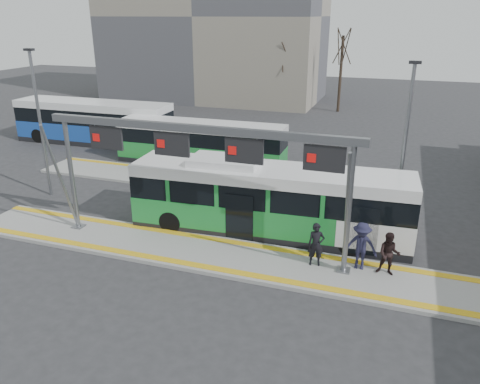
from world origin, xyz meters
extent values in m
plane|color=#2D2D30|center=(0.00, 0.00, 0.00)|extent=(120.00, 120.00, 0.00)
cube|color=gray|center=(0.00, 0.00, 0.07)|extent=(22.00, 3.00, 0.15)
cube|color=gray|center=(-4.00, 8.00, 0.07)|extent=(20.00, 3.00, 0.15)
cube|color=gold|center=(0.00, 1.15, 0.16)|extent=(22.00, 0.35, 0.02)
cube|color=gold|center=(0.00, -1.15, 0.16)|extent=(22.00, 0.35, 0.02)
cube|color=gold|center=(-4.00, 9.15, 0.16)|extent=(20.00, 0.35, 0.02)
cylinder|color=slate|center=(-6.50, 0.30, 2.67)|extent=(0.20, 0.20, 5.05)
cube|color=slate|center=(-6.50, 0.30, 0.18)|extent=(0.50, 0.50, 0.06)
cylinder|color=slate|center=(-6.50, -0.40, 2.67)|extent=(0.12, 1.46, 4.90)
cylinder|color=slate|center=(5.50, 0.30, 2.67)|extent=(0.20, 0.20, 5.05)
cube|color=slate|center=(5.50, 0.30, 0.18)|extent=(0.50, 0.50, 0.06)
cylinder|color=slate|center=(5.50, -0.40, 2.67)|extent=(0.12, 1.46, 4.90)
cube|color=slate|center=(-0.50, 0.30, 5.20)|extent=(13.00, 0.25, 0.30)
cube|color=black|center=(-4.50, 0.30, 4.50)|extent=(1.50, 0.12, 0.95)
cube|color=red|center=(-4.95, 0.23, 4.50)|extent=(0.32, 0.02, 0.32)
cube|color=black|center=(-1.50, 0.30, 4.50)|extent=(1.50, 0.12, 0.95)
cube|color=red|center=(-1.95, 0.23, 4.50)|extent=(0.32, 0.02, 0.32)
cube|color=black|center=(1.50, 0.30, 4.50)|extent=(1.50, 0.12, 0.95)
cube|color=red|center=(1.05, 0.23, 4.50)|extent=(0.32, 0.02, 0.32)
cube|color=black|center=(4.50, 0.30, 4.50)|extent=(1.50, 0.12, 0.95)
cube|color=red|center=(4.05, 0.23, 4.50)|extent=(0.32, 0.02, 0.32)
cube|color=gray|center=(-14.00, 36.00, 9.00)|extent=(24.00, 12.00, 18.00)
cube|color=black|center=(1.82, 2.89, 0.18)|extent=(12.37, 3.32, 0.36)
cube|color=#1D8633|center=(1.82, 2.89, 0.94)|extent=(12.37, 3.32, 1.17)
cube|color=black|center=(1.82, 2.89, 2.04)|extent=(12.37, 3.24, 1.02)
cube|color=white|center=(1.82, 2.89, 2.81)|extent=(12.37, 3.32, 0.51)
cube|color=orange|center=(7.92, 3.25, 2.70)|extent=(0.16, 1.82, 0.29)
cube|color=white|center=(-0.22, 2.77, 3.21)|extent=(3.16, 2.00, 0.31)
cylinder|color=black|center=(-2.39, 1.49, 0.51)|extent=(1.04, 0.37, 1.02)
cylinder|color=black|center=(-2.52, 3.79, 0.51)|extent=(1.04, 0.37, 1.02)
cylinder|color=black|center=(5.55, 1.96, 0.51)|extent=(1.04, 0.37, 1.02)
cylinder|color=black|center=(5.42, 4.25, 0.51)|extent=(1.04, 0.37, 1.02)
cube|color=black|center=(-5.21, 11.45, 0.16)|extent=(11.13, 2.58, 0.32)
cube|color=#1D8633|center=(-5.21, 11.45, 0.85)|extent=(11.13, 2.58, 1.06)
cube|color=black|center=(-5.21, 11.45, 1.85)|extent=(11.13, 2.51, 0.92)
cube|color=white|center=(-5.21, 11.45, 2.54)|extent=(11.13, 2.58, 0.46)
cylinder|color=black|center=(-9.06, 10.34, 0.46)|extent=(0.93, 0.30, 0.92)
cylinder|color=black|center=(-9.11, 12.40, 0.46)|extent=(0.93, 0.30, 0.92)
cylinder|color=black|center=(-1.86, 10.49, 0.46)|extent=(0.93, 0.30, 0.92)
cylinder|color=black|center=(-1.90, 12.55, 0.46)|extent=(0.93, 0.30, 0.92)
cube|color=black|center=(-14.99, 13.70, 0.18)|extent=(12.20, 2.95, 0.37)
cube|color=#1B48A5|center=(-14.99, 13.70, 0.98)|extent=(12.20, 2.95, 1.21)
cube|color=black|center=(-14.99, 13.70, 2.11)|extent=(12.20, 2.87, 1.06)
cube|color=white|center=(-14.99, 13.70, 2.90)|extent=(12.20, 2.95, 0.53)
cylinder|color=black|center=(-19.22, 12.42, 0.53)|extent=(1.06, 0.34, 1.06)
cylinder|color=black|center=(-19.27, 14.81, 0.53)|extent=(1.06, 0.34, 1.06)
cylinder|color=black|center=(-11.32, 12.58, 0.53)|extent=(1.06, 0.34, 1.06)
cylinder|color=black|center=(-11.37, 14.97, 0.53)|extent=(1.06, 0.34, 1.06)
imported|color=black|center=(4.39, 0.42, 1.02)|extent=(0.72, 0.56, 1.73)
imported|color=black|center=(7.07, 0.59, 0.99)|extent=(0.84, 0.67, 1.68)
imported|color=#1F1F38|center=(6.04, 0.71, 1.10)|extent=(1.24, 0.74, 1.89)
cylinder|color=#382B21|center=(-4.24, 30.51, 3.08)|extent=(0.28, 0.28, 6.16)
cylinder|color=#382B21|center=(0.87, 32.17, 3.66)|extent=(0.28, 0.28, 7.33)
cylinder|color=#382B21|center=(-24.60, 31.42, 3.41)|extent=(0.28, 0.28, 6.83)
cylinder|color=slate|center=(-10.73, 3.54, 3.82)|extent=(0.16, 0.16, 7.65)
cube|color=black|center=(-10.73, 3.54, 7.65)|extent=(0.50, 0.25, 0.12)
cylinder|color=slate|center=(7.20, 5.25, 3.72)|extent=(0.16, 0.16, 7.44)
cube|color=black|center=(7.20, 5.25, 7.44)|extent=(0.50, 0.25, 0.12)
camera|label=1|loc=(6.84, -15.68, 9.31)|focal=35.00mm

